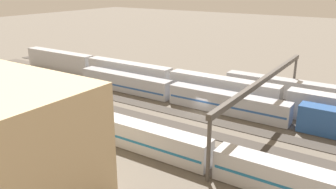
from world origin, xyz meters
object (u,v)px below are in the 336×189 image
train_on_track_2 (223,90)px  train_on_track_7 (214,159)px  signal_gantry (265,82)px  train_on_track_3 (216,100)px

train_on_track_2 → train_on_track_7: bearing=112.5°
train_on_track_2 → signal_gantry: signal_gantry is taller
train_on_track_7 → signal_gantry: size_ratio=2.39×
train_on_track_2 → train_on_track_3: size_ratio=1.80×
train_on_track_3 → signal_gantry: 11.47m
train_on_track_3 → train_on_track_7: (-9.38, 20.00, -0.07)m
train_on_track_3 → train_on_track_7: bearing=115.1°
train_on_track_7 → signal_gantry: (-0.29, -17.50, 5.72)m
train_on_track_2 → signal_gantry: bearing=144.9°
train_on_track_7 → train_on_track_2: bearing=-67.5°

